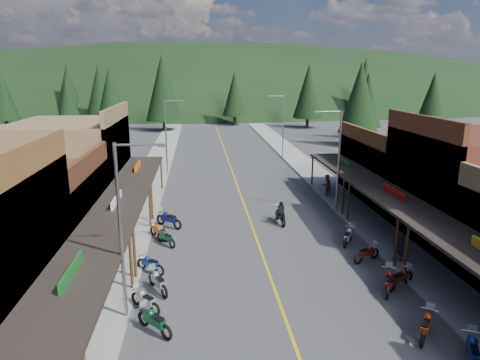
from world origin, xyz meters
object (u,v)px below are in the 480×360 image
object	(u,v)px
shop_east_2	(469,187)
pine_8	(68,107)
shop_west_3	(73,165)
streetlight_0	(124,225)
pine_4	(308,91)
bike_west_10	(169,218)
pine_1	(100,90)
bike_east_7	(367,252)
pedestrian_east_a	(401,248)
pine_7	(68,89)
pine_9	(367,100)
bike_east_4	(426,325)
bike_east_6	(401,277)
bike_west_6	(158,281)
streetlight_1	(167,134)
bike_west_5	(145,299)
bike_east_8	(348,235)
pine_5	(365,85)
pedestrian_east_b	(326,185)
pine_11	(360,97)
bike_west_9	(159,230)
shop_west_2	(31,215)
pine_6	(433,93)
rider_on_bike	(280,214)
shop_east_3	(400,169)
bike_east_5	(388,280)
bike_west_7	(150,263)
pine_3	(235,94)
pine_10	(110,97)
bike_east_3	(473,350)
streetlight_2	(337,156)
streetlight_3	(282,123)
bike_west_8	(166,237)

from	to	relation	value
shop_east_2	pine_8	world-z (taller)	pine_8
shop_west_3	streetlight_0	xyz separation A→B (m)	(6.83, -17.30, 0.94)
pine_4	bike_west_10	xyz separation A→B (m)	(-23.93, -54.40, -6.57)
pine_1	bike_east_7	bearing A→B (deg)	-67.22
pedestrian_east_a	bike_east_7	bearing A→B (deg)	-108.13
pine_7	pine_9	size ratio (longest dim) A/B	1.16
bike_east_4	bike_east_6	xyz separation A→B (m)	(0.91, 4.20, -0.02)
bike_west_6	bike_east_7	distance (m)	12.07
streetlight_1	bike_east_7	xyz separation A→B (m)	(12.88, -23.28, -3.89)
bike_west_5	bike_east_8	size ratio (longest dim) A/B	0.93
pine_1	pine_5	bearing A→B (deg)	1.97
streetlight_0	bike_east_4	distance (m)	13.35
pedestrian_east_b	pine_11	bearing A→B (deg)	-143.22
bike_east_4	bike_east_8	world-z (taller)	bike_east_4
pine_1	bike_west_9	bearing A→B (deg)	-75.20
pine_4	shop_west_2	bearing A→B (deg)	-118.58
pine_6	bike_west_9	distance (m)	80.28
bike_east_4	rider_on_bike	xyz separation A→B (m)	(-3.40, 14.30, 0.10)
streetlight_0	bike_west_5	distance (m)	4.00
bike_west_5	pine_11	bearing A→B (deg)	14.09
shop_east_3	pedestrian_east_a	xyz separation A→B (m)	(-5.97, -12.94, -1.59)
shop_east_3	shop_west_2	bearing A→B (deg)	-160.76
bike_east_5	pedestrian_east_a	xyz separation A→B (m)	(2.15, 3.18, 0.30)
pine_4	bike_west_7	size ratio (longest dim) A/B	6.35
bike_west_6	shop_west_3	bearing A→B (deg)	89.85
shop_east_3	bike_east_4	size ratio (longest dim) A/B	5.14
shop_west_2	rider_on_bike	xyz separation A→B (m)	(15.89, 3.92, -1.83)
pine_3	pine_9	world-z (taller)	pine_3
bike_east_4	pine_10	bearing A→B (deg)	149.48
bike_east_3	bike_east_8	world-z (taller)	bike_east_3
shop_east_3	rider_on_bike	distance (m)	13.06
bike_west_6	bike_west_7	bearing A→B (deg)	77.44
shop_west_3	pine_8	size ratio (longest dim) A/B	1.09
bike_west_6	pedestrian_east_b	xyz separation A→B (m)	(13.37, 15.69, 0.50)
streetlight_2	bike_west_10	bearing A→B (deg)	-169.46
bike_west_7	rider_on_bike	distance (m)	11.19
pine_8	bike_east_8	distance (m)	47.88
shop_west_3	bike_west_6	xyz separation A→B (m)	(7.89, -15.01, -2.91)
streetlight_0	bike_west_7	world-z (taller)	streetlight_0
shop_east_3	pine_9	world-z (taller)	pine_9
streetlight_3	bike_east_8	xyz separation A→B (m)	(-1.21, -28.65, -3.86)
bike_west_6	bike_west_9	size ratio (longest dim) A/B	1.04
pine_4	bike_east_8	size ratio (longest dim) A/B	5.91
bike_east_7	pedestrian_east_a	distance (m)	1.92
streetlight_1	streetlight_2	distance (m)	19.73
bike_west_5	bike_west_10	world-z (taller)	bike_west_10
streetlight_0	pine_4	bearing A→B (deg)	69.29
shop_west_2	streetlight_2	xyz separation A→B (m)	(20.71, 6.30, 1.93)
bike_west_6	bike_west_8	bearing A→B (deg)	62.23
streetlight_1	pine_6	bearing A→B (deg)	38.42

